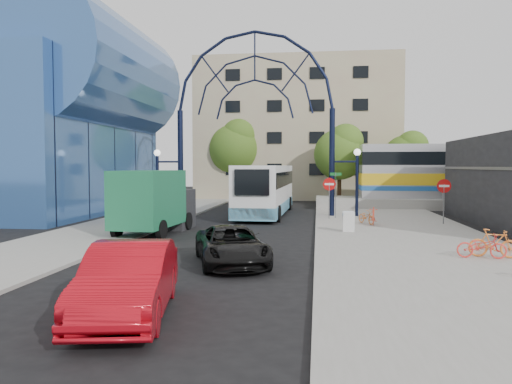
# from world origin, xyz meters

# --- Properties ---
(ground) EXTENTS (120.00, 120.00, 0.00)m
(ground) POSITION_xyz_m (0.00, 0.00, 0.00)
(ground) COLOR black
(ground) RESTS_ON ground
(sidewalk_east) EXTENTS (8.00, 56.00, 0.12)m
(sidewalk_east) POSITION_xyz_m (8.00, 4.00, 0.06)
(sidewalk_east) COLOR gray
(sidewalk_east) RESTS_ON ground
(plaza_west) EXTENTS (5.00, 50.00, 0.12)m
(plaza_west) POSITION_xyz_m (-6.50, 6.00, 0.06)
(plaza_west) COLOR gray
(plaza_west) RESTS_ON ground
(gateway_arch) EXTENTS (13.64, 0.44, 12.10)m
(gateway_arch) POSITION_xyz_m (0.00, 14.00, 8.56)
(gateway_arch) COLOR black
(gateway_arch) RESTS_ON ground
(stop_sign) EXTENTS (0.80, 0.07, 2.50)m
(stop_sign) POSITION_xyz_m (4.80, 12.00, 1.99)
(stop_sign) COLOR slate
(stop_sign) RESTS_ON sidewalk_east
(do_not_enter_sign) EXTENTS (0.76, 0.07, 2.48)m
(do_not_enter_sign) POSITION_xyz_m (11.00, 10.00, 1.98)
(do_not_enter_sign) COLOR slate
(do_not_enter_sign) RESTS_ON sidewalk_east
(street_name_sign) EXTENTS (0.70, 0.70, 2.80)m
(street_name_sign) POSITION_xyz_m (5.20, 12.60, 2.13)
(street_name_sign) COLOR slate
(street_name_sign) RESTS_ON sidewalk_east
(sandwich_board) EXTENTS (0.55, 0.61, 0.99)m
(sandwich_board) POSITION_xyz_m (5.60, 5.98, 0.74)
(sandwich_board) COLOR white
(sandwich_board) RESTS_ON sidewalk_east
(transit_hall) EXTENTS (16.50, 18.00, 14.50)m
(transit_hall) POSITION_xyz_m (-15.30, 15.00, 6.70)
(transit_hall) COLOR #335B9C
(transit_hall) RESTS_ON ground
(apartment_block) EXTENTS (20.00, 12.10, 14.00)m
(apartment_block) POSITION_xyz_m (2.00, 34.97, 7.00)
(apartment_block) COLOR tan
(apartment_block) RESTS_ON ground
(tree_north_a) EXTENTS (4.48, 4.48, 7.00)m
(tree_north_a) POSITION_xyz_m (6.12, 25.93, 4.61)
(tree_north_a) COLOR #382314
(tree_north_a) RESTS_ON ground
(tree_north_b) EXTENTS (5.12, 5.12, 8.00)m
(tree_north_b) POSITION_xyz_m (-3.88, 29.93, 5.27)
(tree_north_b) COLOR #382314
(tree_north_b) RESTS_ON ground
(tree_north_c) EXTENTS (4.16, 4.16, 6.50)m
(tree_north_c) POSITION_xyz_m (12.12, 27.93, 4.28)
(tree_north_c) COLOR #382314
(tree_north_c) RESTS_ON ground
(city_bus) EXTENTS (3.12, 12.28, 3.35)m
(city_bus) POSITION_xyz_m (0.59, 15.30, 1.75)
(city_bus) COLOR white
(city_bus) RESTS_ON ground
(green_truck) EXTENTS (2.70, 6.28, 3.11)m
(green_truck) POSITION_xyz_m (-3.82, 5.16, 1.55)
(green_truck) COLOR black
(green_truck) RESTS_ON ground
(black_suv) EXTENTS (3.48, 5.10, 1.30)m
(black_suv) POSITION_xyz_m (1.23, -2.02, 0.65)
(black_suv) COLOR black
(black_suv) RESTS_ON ground
(red_sedan) EXTENTS (2.58, 5.10, 1.61)m
(red_sedan) POSITION_xyz_m (-0.04, -7.98, 0.80)
(red_sedan) COLOR #B60B16
(red_sedan) RESTS_ON ground
(bike_near_a) EXTENTS (1.15, 1.59, 0.79)m
(bike_near_a) POSITION_xyz_m (6.79, 9.56, 0.52)
(bike_near_a) COLOR orange
(bike_near_a) RESTS_ON sidewalk_east
(bike_near_b) EXTENTS (0.65, 1.61, 0.94)m
(bike_near_b) POSITION_xyz_m (7.12, 9.12, 0.59)
(bike_near_b) COLOR #F44B30
(bike_near_b) RESTS_ON sidewalk_east
(bike_far_a) EXTENTS (1.68, 0.75, 0.85)m
(bike_far_a) POSITION_xyz_m (9.75, -0.46, 0.55)
(bike_far_a) COLOR #F33930
(bike_far_a) RESTS_ON sidewalk_east
(bike_far_b) EXTENTS (1.73, 0.79, 1.00)m
(bike_far_b) POSITION_xyz_m (10.23, -0.26, 0.62)
(bike_far_b) COLOR orange
(bike_far_b) RESTS_ON sidewalk_east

